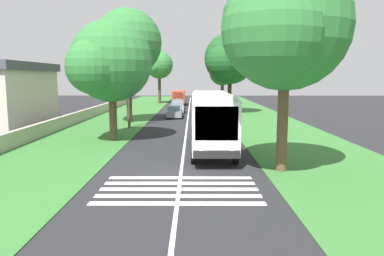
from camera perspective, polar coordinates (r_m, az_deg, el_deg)
The scene contains 19 objects.
ground at distance 17.64m, azimuth -1.83°, elevation -7.80°, with size 160.00×160.00×0.00m, color #262628.
grass_verge_left at distance 33.50m, azimuth -15.08°, elevation -0.53°, with size 120.00×8.00×0.04m, color #387533.
grass_verge_right at distance 33.20m, azimuth 13.39°, elevation -0.55°, with size 120.00×8.00×0.04m, color #387533.
centre_line at distance 32.33m, azimuth -0.91°, elevation -0.59°, with size 110.00×0.16×0.01m, color silver.
coach_bus at distance 24.07m, azimuth 3.01°, elevation 1.62°, with size 11.16×2.62×3.73m.
zebra_crossing at distance 15.96m, azimuth -2.04°, elevation -9.48°, with size 4.05×6.80×0.01m.
trailing_car_0 at distance 43.80m, azimuth -2.70°, elevation 2.51°, with size 4.30×1.78×1.43m.
trailing_car_1 at distance 49.60m, azimuth -2.29°, elevation 3.14°, with size 4.30×1.78×1.43m.
trailing_car_2 at distance 56.05m, azimuth -2.20°, elevation 3.69°, with size 4.30×1.78×1.43m.
trailing_minibus_0 at distance 63.64m, azimuth -2.06°, elevation 4.98°, with size 6.00×2.14×2.53m.
roadside_tree_left_0 at distance 28.36m, azimuth -12.63°, elevation 9.74°, with size 7.56×6.07×8.97m.
roadside_tree_left_1 at distance 67.67m, azimuth -5.20°, elevation 9.62°, with size 5.66×4.96×9.43m.
roadside_tree_left_2 at distance 39.49m, azimuth -10.16°, elevation 12.67°, with size 7.87×7.02×11.78m.
roadside_tree_right_0 at distance 18.73m, azimuth 13.78°, elevation 14.68°, with size 7.51×6.40×10.35m.
roadside_tree_right_1 at distance 49.08m, azimuth 5.70°, elevation 10.45°, with size 8.34×6.69×10.52m.
roadside_tree_right_2 at distance 70.22m, azimuth 4.65°, elevation 8.50°, with size 6.04×4.97×8.16m.
utility_pole at distance 34.93m, azimuth -9.86°, elevation 6.36°, with size 0.24×1.40×7.46m.
roadside_wall at distance 39.15m, azimuth -18.01°, elevation 1.40°, with size 70.00×0.40×1.13m, color #B2A893.
pedestrian at distance 19.52m, azimuth 13.96°, elevation -3.76°, with size 0.34×0.34×1.69m.
Camera 1 is at (-16.97, -0.60, 4.77)m, focal length 34.29 mm.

